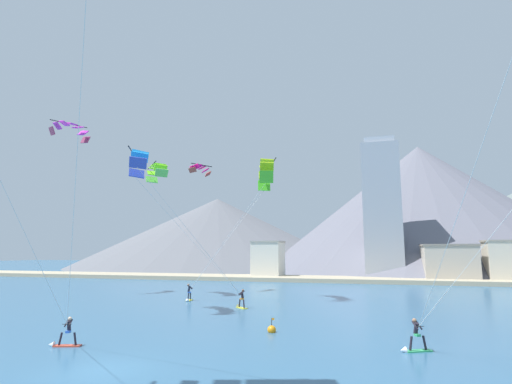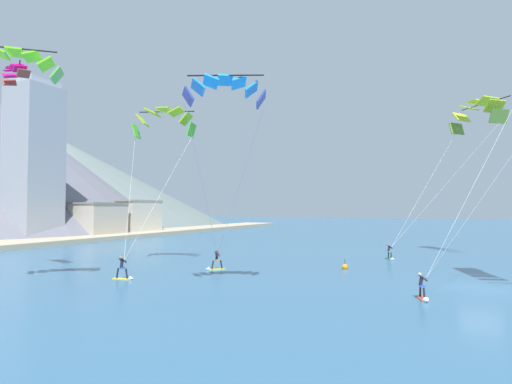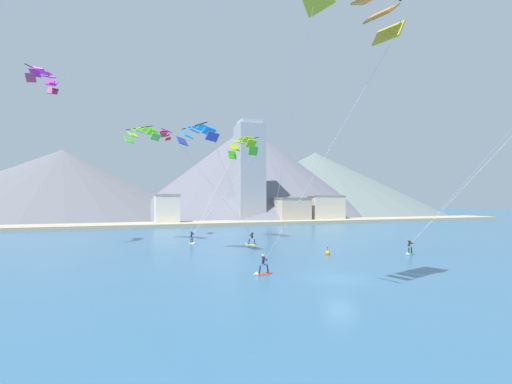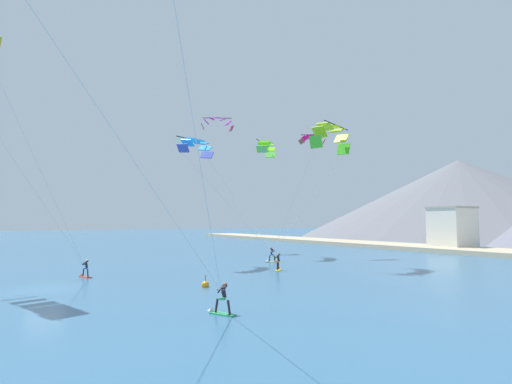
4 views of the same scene
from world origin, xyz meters
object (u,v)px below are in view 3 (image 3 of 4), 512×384
parafoil_kite_distant_high_outer (142,133)px  parafoil_kite_distant_low_drift (165,134)px  parafoil_kite_near_trail (198,134)px  race_marker_buoy (328,253)px  kitesurfer_near_lead (192,239)px  parafoil_kite_far_left (356,1)px  kitesurfer_near_trail (251,241)px  kitesurfer_mid_center (409,250)px  parafoil_kite_near_lead (243,146)px  kitesurfer_far_left (261,269)px  parafoil_kite_distant_mid_solo (44,78)px

parafoil_kite_distant_high_outer → parafoil_kite_distant_low_drift: (3.47, 5.35, 1.12)m
parafoil_kite_near_trail → parafoil_kite_distant_high_outer: size_ratio=2.46×
race_marker_buoy → kitesurfer_near_lead: bearing=131.7°
parafoil_kite_far_left → parafoil_kite_distant_low_drift: size_ratio=4.56×
kitesurfer_near_trail → parafoil_kite_far_left: size_ratio=0.10×
kitesurfer_mid_center → parafoil_kite_near_lead: bearing=123.6°
kitesurfer_far_left → parafoil_kite_distant_low_drift: parafoil_kite_distant_low_drift is taller
parafoil_kite_distant_low_drift → parafoil_kite_distant_mid_solo: (-15.02, -7.46, 4.60)m
parafoil_kite_near_trail → parafoil_kite_distant_high_outer: 14.14m
parafoil_kite_distant_low_drift → race_marker_buoy: (15.44, -22.90, -16.18)m
parafoil_kite_near_lead → parafoil_kite_far_left: bearing=-94.7°
kitesurfer_far_left → parafoil_kite_distant_high_outer: (-8.77, 24.44, 14.78)m
kitesurfer_near_lead → parafoil_kite_distant_high_outer: bearing=150.9°
kitesurfer_near_trail → parafoil_kite_near_lead: parafoil_kite_near_lead is taller
parafoil_kite_far_left → parafoil_kite_near_trail: bearing=106.6°
kitesurfer_near_lead → kitesurfer_near_trail: (7.04, -3.73, -0.03)m
parafoil_kite_near_lead → kitesurfer_mid_center: bearing=-56.4°
kitesurfer_near_trail → parafoil_kite_near_trail: (-7.87, -5.48, 12.61)m
kitesurfer_far_left → race_marker_buoy: size_ratio=1.74×
kitesurfer_near_trail → parafoil_kite_distant_low_drift: (-10.03, 12.67, 15.79)m
parafoil_kite_distant_mid_solo → race_marker_buoy: bearing=-26.9°
kitesurfer_far_left → parafoil_kite_near_lead: 27.69m
kitesurfer_far_left → parafoil_kite_distant_mid_solo: parafoil_kite_distant_mid_solo is taller
parafoil_kite_far_left → kitesurfer_mid_center: bearing=38.9°
kitesurfer_mid_center → parafoil_kite_far_left: 26.40m
kitesurfer_near_lead → parafoil_kite_far_left: bearing=-80.0°
kitesurfer_mid_center → kitesurfer_near_trail: bearing=136.3°
kitesurfer_far_left → parafoil_kite_distant_low_drift: 34.18m
kitesurfer_near_lead → parafoil_kite_near_trail: parafoil_kite_near_trail is taller
kitesurfer_near_lead → kitesurfer_mid_center: kitesurfer_near_lead is taller
kitesurfer_far_left → race_marker_buoy: (10.14, 6.89, -0.27)m
parafoil_kite_near_trail → parafoil_kite_distant_low_drift: bearing=96.8°
kitesurfer_near_trail → kitesurfer_far_left: (-4.73, -17.12, -0.11)m
kitesurfer_mid_center → parafoil_kite_far_left: bearing=-141.1°
kitesurfer_near_lead → parafoil_kite_near_lead: size_ratio=0.13×
parafoil_kite_near_trail → parafoil_kite_distant_high_outer: (-5.63, 12.80, 2.06)m
parafoil_kite_distant_low_drift → race_marker_buoy: parafoil_kite_distant_low_drift is taller
kitesurfer_mid_center → parafoil_kite_distant_mid_solo: 47.52m
parafoil_kite_near_lead → race_marker_buoy: 22.11m
kitesurfer_far_left → parafoil_kite_distant_low_drift: size_ratio=0.46×
kitesurfer_mid_center → parafoil_kite_near_lead: parafoil_kite_near_lead is taller
race_marker_buoy → kitesurfer_near_trail: bearing=117.9°
kitesurfer_mid_center → kitesurfer_far_left: bearing=-167.8°
parafoil_kite_distant_low_drift → race_marker_buoy: bearing=-56.0°
kitesurfer_near_lead → parafoil_kite_near_lead: 15.83m
kitesurfer_near_lead → kitesurfer_mid_center: 26.74m
parafoil_kite_near_trail → parafoil_kite_distant_mid_solo: size_ratio=2.37×
parafoil_kite_near_trail → parafoil_kite_distant_high_outer: bearing=113.7°
parafoil_kite_distant_high_outer → parafoil_kite_distant_mid_solo: size_ratio=0.97×
kitesurfer_near_trail → race_marker_buoy: (5.41, -10.23, -0.39)m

